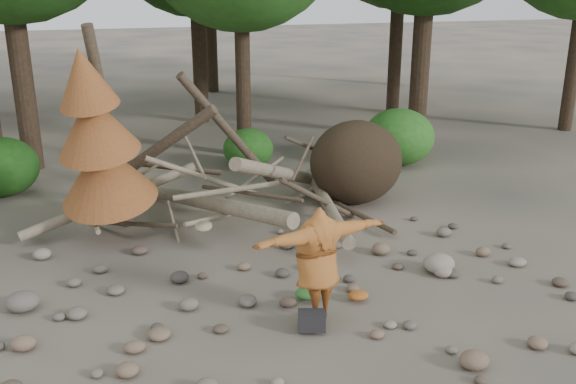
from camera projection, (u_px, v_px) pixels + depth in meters
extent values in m
plane|color=#514C44|center=(306.00, 299.00, 10.73)|extent=(120.00, 120.00, 0.00)
ellipsoid|color=#332619|center=(356.00, 162.00, 15.01)|extent=(2.20, 1.87, 1.98)
cylinder|color=gray|center=(209.00, 203.00, 13.65)|extent=(2.61, 5.11, 1.08)
cylinder|color=gray|center=(283.00, 173.00, 14.47)|extent=(3.18, 3.71, 1.90)
cylinder|color=brown|center=(145.00, 158.00, 13.88)|extent=(3.08, 1.91, 2.49)
cylinder|color=gray|center=(327.00, 203.00, 14.22)|extent=(1.13, 4.98, 0.43)
cylinder|color=brown|center=(229.00, 132.00, 14.43)|extent=(2.39, 1.03, 2.89)
cylinder|color=gray|center=(111.00, 200.00, 13.35)|extent=(3.71, 0.86, 1.20)
cylinder|color=#4C3F30|center=(138.00, 224.00, 13.15)|extent=(1.52, 1.70, 0.49)
cylinder|color=gray|center=(256.00, 177.00, 14.52)|extent=(1.57, 0.85, 0.69)
cylinder|color=#4C3F30|center=(316.00, 150.00, 15.27)|extent=(1.92, 1.25, 1.10)
cylinder|color=gray|center=(194.00, 154.00, 13.75)|extent=(0.37, 1.42, 0.85)
cylinder|color=#4C3F30|center=(357.00, 213.00, 14.17)|extent=(0.79, 2.54, 0.12)
cylinder|color=gray|center=(223.00, 216.00, 13.19)|extent=(1.78, 1.11, 0.29)
cylinder|color=#4C3F30|center=(109.00, 132.00, 12.71)|extent=(0.67, 1.13, 4.35)
cone|color=brown|center=(105.00, 171.00, 12.61)|extent=(2.06, 2.13, 1.86)
cone|color=brown|center=(94.00, 123.00, 12.07)|extent=(1.71, 1.78, 1.65)
cone|color=brown|center=(84.00, 77.00, 11.59)|extent=(1.23, 1.30, 1.41)
cylinder|color=#38281C|center=(12.00, 2.00, 16.60)|extent=(0.56, 0.56, 8.96)
cylinder|color=#38281C|center=(242.00, 34.00, 18.21)|extent=(0.44, 0.44, 7.14)
cylinder|color=#38281C|center=(197.00, 1.00, 22.40)|extent=(0.52, 0.52, 8.54)
cylinder|color=#38281C|center=(398.00, 6.00, 24.09)|extent=(0.50, 0.50, 8.12)
cylinder|color=#38281C|center=(399.00, 2.00, 30.56)|extent=(0.46, 0.46, 7.84)
ellipsoid|color=#1D4D14|center=(1.00, 167.00, 15.59)|extent=(1.80, 1.80, 1.44)
ellipsoid|color=#26611C|center=(248.00, 149.00, 17.85)|extent=(1.40, 1.40, 1.12)
ellipsoid|color=#307324|center=(399.00, 137.00, 18.16)|extent=(2.00, 2.00, 1.60)
imported|color=#A85E26|center=(318.00, 262.00, 9.80)|extent=(2.30, 0.99, 1.81)
cylinder|color=#8F7D5A|center=(204.00, 226.00, 8.90)|extent=(0.32, 0.31, 0.10)
cube|color=black|center=(312.00, 324.00, 9.70)|extent=(0.47, 0.38, 0.28)
ellipsoid|color=#2D6628|center=(308.00, 296.00, 10.67)|extent=(0.46, 0.38, 0.17)
ellipsoid|color=#A6551C|center=(358.00, 298.00, 10.64)|extent=(0.35, 0.29, 0.13)
ellipsoid|color=brown|center=(474.00, 360.00, 8.82)|extent=(0.42, 0.37, 0.25)
ellipsoid|color=gray|center=(439.00, 263.00, 11.66)|extent=(0.58, 0.53, 0.35)
ellipsoid|color=#665C56|center=(22.00, 301.00, 10.33)|extent=(0.54, 0.48, 0.32)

